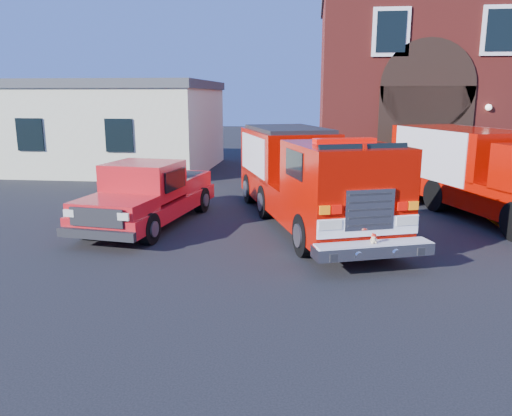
# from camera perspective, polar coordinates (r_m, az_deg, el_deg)

# --- Properties ---
(ground) EXTENTS (100.00, 100.00, 0.00)m
(ground) POSITION_cam_1_polar(r_m,az_deg,el_deg) (12.05, 0.66, -4.79)
(ground) COLOR black
(ground) RESTS_ON ground
(parking_stripe_mid) EXTENTS (0.12, 3.00, 0.01)m
(parking_stripe_mid) POSITION_cam_1_polar(r_m,az_deg,el_deg) (16.72, 24.95, -1.01)
(parking_stripe_mid) COLOR yellow
(parking_stripe_mid) RESTS_ON ground
(parking_stripe_far) EXTENTS (0.12, 3.00, 0.01)m
(parking_stripe_far) POSITION_cam_1_polar(r_m,az_deg,el_deg) (19.53, 22.26, 1.05)
(parking_stripe_far) COLOR yellow
(parking_stripe_far) RESTS_ON ground
(fire_station) EXTENTS (15.20, 10.20, 8.45)m
(fire_station) POSITION_cam_1_polar(r_m,az_deg,el_deg) (26.60, 24.30, 12.95)
(fire_station) COLOR maroon
(fire_station) RESTS_ON ground
(side_building) EXTENTS (10.20, 8.20, 4.35)m
(side_building) POSITION_cam_1_polar(r_m,az_deg,el_deg) (26.51, -16.23, 9.12)
(side_building) COLOR #E6E8C2
(side_building) RESTS_ON ground
(fire_engine) EXTENTS (5.11, 8.99, 2.67)m
(fire_engine) POSITION_cam_1_polar(r_m,az_deg,el_deg) (14.33, 5.87, 3.64)
(fire_engine) COLOR black
(fire_engine) RESTS_ON ground
(pickup_truck) EXTENTS (2.77, 5.82, 1.83)m
(pickup_truck) POSITION_cam_1_polar(r_m,az_deg,el_deg) (14.53, -12.13, 1.48)
(pickup_truck) COLOR black
(pickup_truck) RESTS_ON ground
(secondary_truck) EXTENTS (5.06, 8.33, 2.59)m
(secondary_truck) POSITION_cam_1_polar(r_m,az_deg,el_deg) (16.78, 24.76, 3.95)
(secondary_truck) COLOR black
(secondary_truck) RESTS_ON ground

